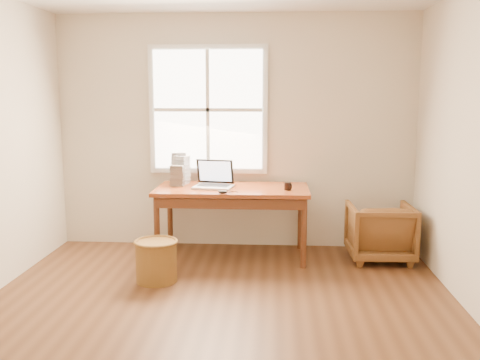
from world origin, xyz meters
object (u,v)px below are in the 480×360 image
object	(u,v)px
armchair	(380,232)
desk	(232,189)
coffee_mug	(288,186)
wicker_stool	(156,262)
laptop	(213,174)
cd_stack_a	(181,169)

from	to	relation	value
armchair	desk	bearing A→B (deg)	-2.28
desk	armchair	world-z (taller)	desk
desk	coffee_mug	bearing A→B (deg)	-10.65
coffee_mug	wicker_stool	bearing A→B (deg)	-159.02
coffee_mug	desk	bearing A→B (deg)	160.22
armchair	laptop	world-z (taller)	laptop
desk	wicker_stool	size ratio (longest dim) A/B	4.22
desk	laptop	distance (m)	0.26
desk	wicker_stool	distance (m)	1.17
armchair	cd_stack_a	bearing A→B (deg)	-7.67
cd_stack_a	laptop	bearing A→B (deg)	-33.80
wicker_stool	laptop	xyz separation A→B (m)	(0.45, 0.77, 0.71)
coffee_mug	laptop	bearing A→B (deg)	166.43
wicker_stool	armchair	bearing A→B (deg)	19.90
laptop	coffee_mug	size ratio (longest dim) A/B	5.12
wicker_stool	cd_stack_a	xyz separation A→B (m)	(0.06, 1.03, 0.72)
desk	wicker_stool	bearing A→B (deg)	-128.28
coffee_mug	armchair	bearing A→B (deg)	-4.13
wicker_stool	coffee_mug	xyz separation A→B (m)	(1.22, 0.71, 0.60)
armchair	laptop	distance (m)	1.84
armchair	coffee_mug	size ratio (longest dim) A/B	8.33
wicker_stool	cd_stack_a	distance (m)	1.26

